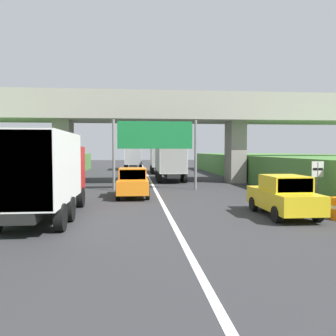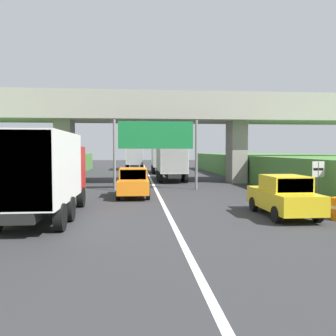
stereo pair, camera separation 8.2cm
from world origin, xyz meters
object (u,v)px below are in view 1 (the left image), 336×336
truck_black (170,159)px  construction_barrel_3 (295,196)px  truck_white (133,156)px  truck_blue (160,157)px  speed_limit_sign (317,177)px  car_orange (133,183)px  car_yellow (284,196)px  overhead_highway_sign (155,139)px  truck_red (45,171)px

truck_black → construction_barrel_3: (4.80, -14.56, -1.47)m
truck_white → truck_blue: bearing=-66.0°
speed_limit_sign → truck_white: (-8.99, 33.23, 0.46)m
truck_blue → car_orange: truck_blue is taller
car_orange → truck_black: bearing=72.9°
construction_barrel_3 → truck_black: bearing=108.3°
car_yellow → construction_barrel_3: size_ratio=4.56×
speed_limit_sign → truck_white: size_ratio=0.31×
overhead_highway_sign → truck_black: bearing=76.3°
truck_black → car_yellow: size_ratio=1.78×
truck_red → car_orange: bearing=60.5°
construction_barrel_3 → car_yellow: bearing=-123.8°
speed_limit_sign → construction_barrel_3: (-0.86, 0.57, -1.02)m
speed_limit_sign → car_yellow: bearing=-141.7°
overhead_highway_sign → construction_barrel_3: size_ratio=6.53×
truck_black → speed_limit_sign: bearing=-69.5°
overhead_highway_sign → car_yellow: overhead_highway_sign is taller
car_yellow → truck_red: bearing=177.6°
overhead_highway_sign → car_orange: (-1.54, -3.55, -2.69)m
truck_black → overhead_highway_sign: bearing=-103.7°
truck_black → truck_red: (-6.76, -16.80, 0.00)m
speed_limit_sign → construction_barrel_3: bearing=146.5°
truck_red → overhead_highway_sign: bearing=62.6°
car_orange → car_yellow: bearing=-46.1°
speed_limit_sign → truck_blue: (-5.69, 25.84, 0.46)m
car_orange → construction_barrel_3: car_orange is taller
truck_black → truck_red: size_ratio=1.00×
truck_white → truck_red: 35.08m
speed_limit_sign → construction_barrel_3: 1.45m
truck_white → truck_black: 18.41m
overhead_highway_sign → truck_red: bearing=-117.4°
truck_white → construction_barrel_3: size_ratio=8.11×
speed_limit_sign → truck_red: 12.54m
speed_limit_sign → truck_black: 16.16m
car_orange → construction_barrel_3: (8.08, -3.89, -0.40)m
truck_blue → car_yellow: (3.06, -27.92, -1.08)m
car_yellow → truck_blue: bearing=96.2°
overhead_highway_sign → truck_blue: overhead_highway_sign is taller
car_yellow → construction_barrel_3: 3.22m
truck_blue → truck_red: bearing=-103.7°
overhead_highway_sign → car_yellow: size_ratio=1.43×
truck_white → truck_red: same height
truck_blue → truck_red: (-6.73, -27.52, 0.00)m
truck_red → speed_limit_sign: bearing=7.7°
truck_white → truck_red: (-3.43, -34.91, 0.00)m
truck_red → truck_white: bearing=84.4°
truck_blue → truck_white: same height
truck_white → truck_black: bearing=-79.6°
truck_white → construction_barrel_3: bearing=-76.0°
speed_limit_sign → truck_black: (-5.66, 15.13, 0.46)m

